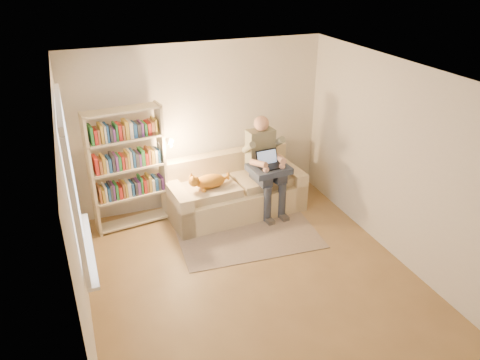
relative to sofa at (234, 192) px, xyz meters
name	(u,v)px	position (x,y,z in m)	size (l,w,h in m)	color
floor	(254,279)	(-0.38, -1.74, -0.33)	(4.50, 4.50, 0.00)	olive
ceiling	(257,77)	(-0.38, -1.74, 2.27)	(4.00, 4.50, 0.02)	white
wall_left	(74,220)	(-2.38, -1.74, 0.97)	(0.02, 4.50, 2.60)	silver
wall_right	(398,163)	(1.62, -1.74, 0.97)	(0.02, 4.50, 2.60)	silver
wall_back	(200,127)	(-0.38, 0.51, 0.97)	(4.00, 0.02, 2.60)	silver
wall_front	(369,316)	(-0.38, -3.99, 0.97)	(4.00, 0.02, 2.60)	silver
window	(77,204)	(-2.32, -1.54, 1.05)	(0.12, 1.52, 1.69)	white
sofa	(234,192)	(0.00, 0.00, 0.00)	(2.18, 1.11, 0.90)	beige
person	(264,160)	(0.46, -0.12, 0.54)	(0.47, 0.71, 1.53)	gray
cat	(206,182)	(-0.50, -0.17, 0.36)	(0.70, 0.28, 0.26)	orange
blanket	(271,169)	(0.50, -0.27, 0.44)	(0.60, 0.49, 0.10)	#2D374F
laptop	(270,162)	(0.50, -0.26, 0.55)	(0.37, 0.32, 0.31)	black
bookshelf	(127,163)	(-1.58, 0.15, 0.69)	(1.25, 0.43, 1.84)	beige
rug	(249,237)	(-0.07, -0.83, -0.32)	(2.02, 1.19, 0.01)	gray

